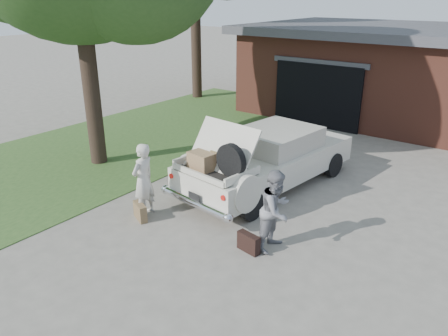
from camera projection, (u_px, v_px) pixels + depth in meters
The scene contains 8 objects.
ground at pixel (206, 227), 8.92m from camera, with size 90.00×90.00×0.00m, color gray.
grass_strip at pixel (134, 139), 14.21m from camera, with size 6.00×16.00×0.02m, color #2D4C1E.
house at pixel (421, 73), 16.23m from camera, with size 12.80×7.80×3.30m.
sedan at pixel (267, 158), 10.54m from camera, with size 2.46×5.10×1.88m.
woman_left at pixel (143, 180), 9.12m from camera, with size 0.58×0.38×1.60m, color beige.
woman_right at pixel (276, 210), 7.91m from camera, with size 0.75×0.59×1.55m, color gray.
suitcase_left at pixel (140, 212), 9.14m from camera, with size 0.47×0.15×0.36m, color brown.
suitcase_right at pixel (249, 243), 8.00m from camera, with size 0.46×0.15×0.36m, color black.
Camera 1 is at (5.01, -6.02, 4.44)m, focal length 35.00 mm.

